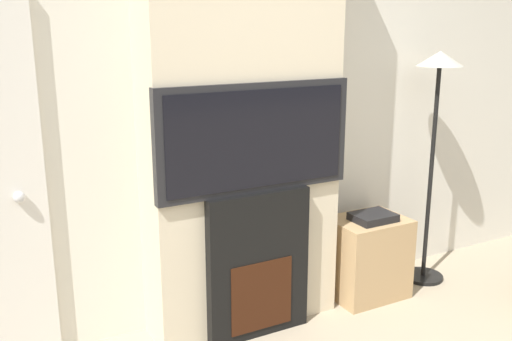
% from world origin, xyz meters
% --- Properties ---
extents(wall_back, '(6.00, 0.06, 2.70)m').
position_xyz_m(wall_back, '(0.00, 2.03, 1.35)').
color(wall_back, silver).
rests_on(wall_back, ground_plane).
extents(chimney_breast, '(1.16, 0.34, 2.70)m').
position_xyz_m(chimney_breast, '(0.00, 1.83, 1.35)').
color(chimney_breast, beige).
rests_on(chimney_breast, ground_plane).
extents(fireplace, '(0.64, 0.15, 0.88)m').
position_xyz_m(fireplace, '(0.00, 1.66, 0.44)').
color(fireplace, black).
rests_on(fireplace, ground_plane).
extents(television, '(1.18, 0.07, 0.62)m').
position_xyz_m(television, '(0.00, 1.66, 1.19)').
color(television, black).
rests_on(television, fireplace).
extents(floor_lamp, '(0.31, 0.31, 1.63)m').
position_xyz_m(floor_lamp, '(1.43, 1.73, 1.25)').
color(floor_lamp, black).
rests_on(floor_lamp, ground_plane).
extents(media_stand, '(0.50, 0.38, 0.60)m').
position_xyz_m(media_stand, '(0.89, 1.72, 0.28)').
color(media_stand, tan).
rests_on(media_stand, ground_plane).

